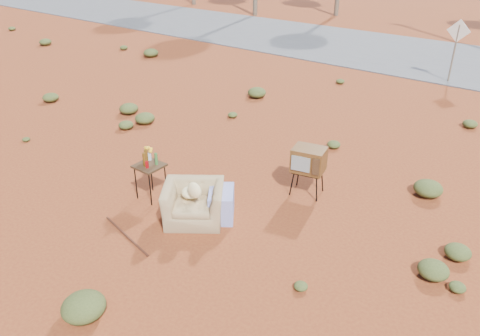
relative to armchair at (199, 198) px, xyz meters
The scene contains 8 objects.
ground 0.51m from the armchair, 167.11° to the right, with size 140.00×140.00×0.00m, color brown.
highway 14.96m from the armchair, 90.86° to the left, with size 140.00×7.00×0.04m, color #565659.
armchair is the anchor object (origin of this frame).
tv_unit 2.40m from the armchair, 60.97° to the left, with size 0.74×0.64×1.04m.
side_table 1.38m from the armchair, behind, with size 0.53×0.53×1.06m.
rusty_bar 1.48m from the armchair, 118.47° to the right, with size 0.04×0.04×1.53m, color #502115.
road_sign 12.06m from the armchair, 83.90° to the left, with size 0.78×0.06×2.19m.
scrub_patch 4.49m from the armchair, 103.52° to the left, with size 17.49×8.07×0.33m.
Camera 1 is at (5.39, -5.48, 5.05)m, focal length 35.00 mm.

